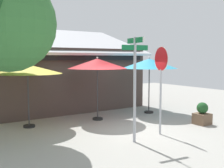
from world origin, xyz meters
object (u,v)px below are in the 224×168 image
Objects in this scene: patio_umbrella_teal_right at (149,64)px; sidewalk_planter at (202,115)px; patio_umbrella_mustard_left at (28,69)px; stop_sign at (161,72)px; street_sign_post at (135,79)px; patio_umbrella_crimson_center at (97,64)px.

sidewalk_planter is (0.24, -2.91, -1.98)m from patio_umbrella_teal_right.
sidewalk_planter is at bearing -30.05° from patio_umbrella_mustard_left.
stop_sign is 1.13× the size of patio_umbrella_teal_right.
patio_umbrella_crimson_center is at bearing 78.86° from street_sign_post.
street_sign_post is 1.08× the size of stop_sign.
street_sign_post is 4.31m from patio_umbrella_mustard_left.
patio_umbrella_crimson_center reaches higher than sidewalk_planter.
patio_umbrella_mustard_left is at bearing 172.75° from patio_umbrella_crimson_center.
street_sign_post reaches higher than patio_umbrella_teal_right.
street_sign_post is 1.27× the size of patio_umbrella_mustard_left.
stop_sign is 4.93m from patio_umbrella_mustard_left.
sidewalk_planter is at bearing -85.27° from patio_umbrella_teal_right.
street_sign_post is at bearing -175.06° from sidewalk_planter.
patio_umbrella_mustard_left reaches higher than sidewalk_planter.
stop_sign is at bearing -177.25° from sidewalk_planter.
patio_umbrella_teal_right is at bearing 43.07° from street_sign_post.
patio_umbrella_crimson_center is at bearing -7.25° from patio_umbrella_mustard_left.
stop_sign is at bearing -125.49° from patio_umbrella_teal_right.
patio_umbrella_mustard_left is at bearing 120.36° from street_sign_post.
patio_umbrella_teal_right is at bearing 54.51° from stop_sign.
sidewalk_planter is (5.87, -3.39, -1.82)m from patio_umbrella_mustard_left.
street_sign_post is 1.22× the size of patio_umbrella_teal_right.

